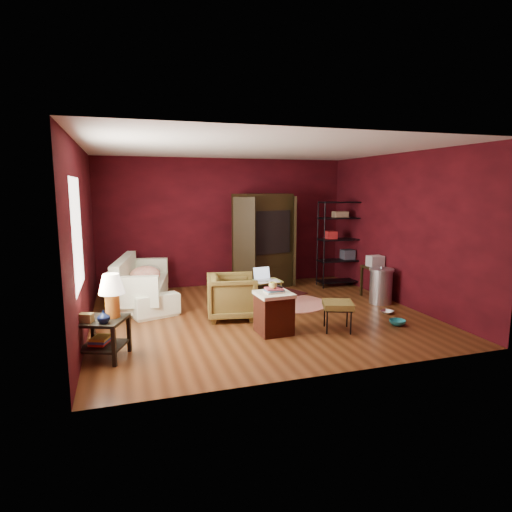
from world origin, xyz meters
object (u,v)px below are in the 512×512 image
at_px(tv_armoire, 264,239).
at_px(side_table, 107,308).
at_px(armchair, 232,294).
at_px(laptop_desk, 264,283).
at_px(sofa, 139,286).
at_px(hamper, 274,312).
at_px(wire_shelving, 340,240).

bearing_deg(tv_armoire, side_table, -150.60).
bearing_deg(armchair, laptop_desk, -48.19).
xyz_separation_m(sofa, hamper, (1.86, -2.15, -0.06)).
relative_size(armchair, wire_shelving, 0.43).
relative_size(sofa, armchair, 2.42).
bearing_deg(armchair, side_table, 130.60).
height_order(hamper, tv_armoire, tv_armoire).
relative_size(armchair, laptop_desk, 1.13).
bearing_deg(laptop_desk, sofa, 156.09).
xyz_separation_m(armchair, tv_armoire, (1.22, 1.97, 0.66)).
bearing_deg(sofa, hamper, -155.84).
bearing_deg(sofa, side_table, 151.75).
relative_size(side_table, wire_shelving, 0.58).
distance_m(laptop_desk, tv_armoire, 1.71).
relative_size(sofa, wire_shelving, 1.05).
bearing_deg(hamper, side_table, -174.53).
distance_m(side_table, laptop_desk, 3.11).
bearing_deg(side_table, hamper, 5.47).
bearing_deg(wire_shelving, armchair, -147.44).
bearing_deg(tv_armoire, laptop_desk, -123.36).
bearing_deg(wire_shelving, sofa, -171.59).
relative_size(sofa, side_table, 1.80).
xyz_separation_m(armchair, wire_shelving, (2.87, 1.60, 0.62)).
xyz_separation_m(side_table, laptop_desk, (2.66, 1.60, -0.21)).
bearing_deg(tv_armoire, armchair, -137.04).
distance_m(side_table, hamper, 2.38).
height_order(side_table, tv_armoire, tv_armoire).
xyz_separation_m(side_table, hamper, (2.34, 0.22, -0.33)).
bearing_deg(side_table, armchair, 30.76).
distance_m(hamper, laptop_desk, 1.42).
bearing_deg(side_table, sofa, 78.48).
xyz_separation_m(sofa, laptop_desk, (2.17, -0.77, 0.06)).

